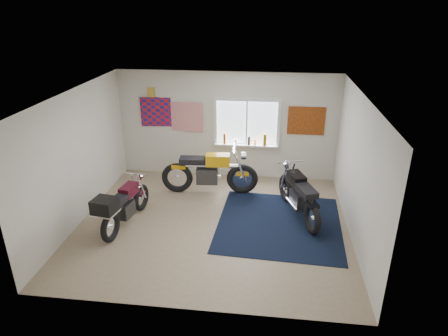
# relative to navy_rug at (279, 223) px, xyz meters

# --- Properties ---
(ground) EXTENTS (5.50, 5.50, 0.00)m
(ground) POSITION_rel_navy_rug_xyz_m (-1.36, -0.16, -0.01)
(ground) COLOR #9E896B
(ground) RESTS_ON ground
(room_shell) EXTENTS (5.50, 5.50, 5.50)m
(room_shell) POSITION_rel_navy_rug_xyz_m (-1.36, -0.16, 1.63)
(room_shell) COLOR white
(room_shell) RESTS_ON ground
(navy_rug) EXTENTS (2.63, 2.72, 0.01)m
(navy_rug) POSITION_rel_navy_rug_xyz_m (0.00, 0.00, 0.00)
(navy_rug) COLOR black
(navy_rug) RESTS_ON ground
(window_assembly) EXTENTS (1.66, 0.17, 1.26)m
(window_assembly) POSITION_rel_navy_rug_xyz_m (-0.86, 2.31, 1.36)
(window_assembly) COLOR white
(window_assembly) RESTS_ON room_shell
(oil_bottles) EXTENTS (1.09, 0.09, 0.30)m
(oil_bottles) POSITION_rel_navy_rug_xyz_m (-0.79, 2.24, 1.02)
(oil_bottles) COLOR #8F4214
(oil_bottles) RESTS_ON window_assembly
(flag_display) EXTENTS (1.60, 0.10, 1.17)m
(flag_display) POSITION_rel_navy_rug_xyz_m (-3.26, 2.32, 2.14)
(flag_display) COLOR red
(flag_display) RESTS_ON room_shell
(triumph_poster) EXTENTS (0.90, 0.03, 0.70)m
(triumph_poster) POSITION_rel_navy_rug_xyz_m (0.59, 2.32, 1.54)
(triumph_poster) COLOR #A54C14
(triumph_poster) RESTS_ON room_shell
(yellow_triumph) EXTENTS (2.30, 0.69, 1.16)m
(yellow_triumph) POSITION_rel_navy_rug_xyz_m (-1.66, 1.27, 0.50)
(yellow_triumph) COLOR black
(yellow_triumph) RESTS_ON ground
(black_chrome_bike) EXTENTS (0.90, 1.98, 1.06)m
(black_chrome_bike) POSITION_rel_navy_rug_xyz_m (0.39, 0.40, 0.46)
(black_chrome_bike) COLOR black
(black_chrome_bike) RESTS_ON navy_rug
(maroon_tourer) EXTENTS (0.70, 1.87, 0.95)m
(maroon_tourer) POSITION_rel_navy_rug_xyz_m (-3.14, -0.53, 0.49)
(maroon_tourer) COLOR black
(maroon_tourer) RESTS_ON ground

